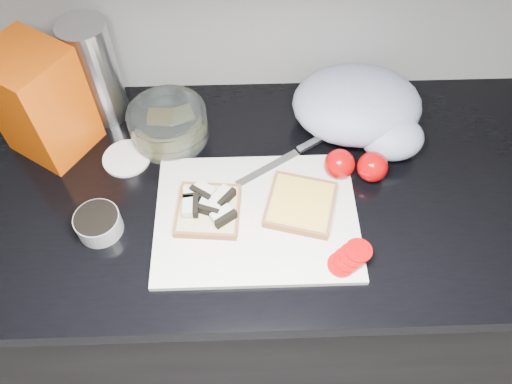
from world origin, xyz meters
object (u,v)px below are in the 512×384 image
glass_bowl (168,124)px  steel_canister (96,73)px  bread_bag (40,102)px  cutting_board (256,217)px

glass_bowl → steel_canister: (-0.15, 0.08, 0.08)m
bread_bag → steel_canister: size_ratio=1.01×
cutting_board → glass_bowl: glass_bowl is taller
glass_bowl → bread_bag: size_ratio=0.71×
bread_bag → steel_canister: bread_bag is taller
cutting_board → glass_bowl: (-0.19, 0.23, 0.03)m
bread_bag → steel_canister: bearing=74.3°
bread_bag → glass_bowl: bearing=35.9°
bread_bag → steel_canister: (0.10, 0.09, -0.00)m
glass_bowl → steel_canister: steel_canister is taller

